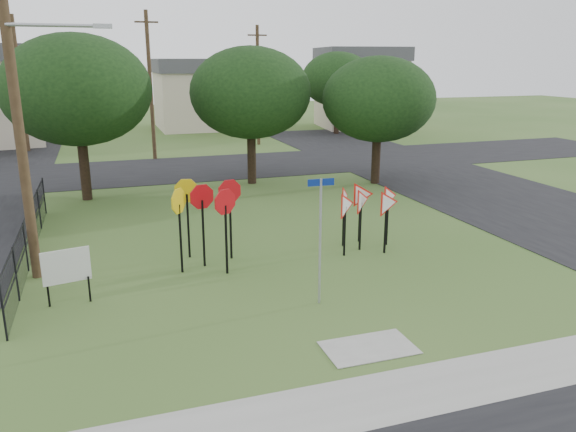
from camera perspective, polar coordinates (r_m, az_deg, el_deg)
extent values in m
plane|color=#365720|center=(14.75, 4.01, -8.97)|extent=(140.00, 140.00, 0.00)
cube|color=gray|center=(11.46, 12.41, -17.06)|extent=(30.00, 1.60, 0.02)
cube|color=#365720|center=(10.64, 15.90, -20.19)|extent=(30.00, 0.80, 0.02)
cube|color=black|center=(28.88, 18.64, 2.55)|extent=(8.00, 50.00, 0.02)
cube|color=black|center=(33.35, -9.24, 4.84)|extent=(60.00, 8.00, 0.02)
cube|color=gray|center=(12.80, 8.22, -13.11)|extent=(2.00, 1.20, 0.02)
cylinder|color=#A0A3A9|center=(14.24, 3.27, -2.73)|extent=(0.07, 0.07, 3.31)
cube|color=navy|center=(13.83, 3.37, 3.44)|extent=(0.68, 0.05, 0.18)
cube|color=black|center=(17.20, -8.59, -1.77)|extent=(0.06, 0.06, 2.09)
cube|color=black|center=(17.76, -5.85, -1.11)|extent=(0.06, 0.06, 2.09)
cube|color=black|center=(16.51, -6.29, -2.43)|extent=(0.06, 0.06, 2.09)
cube|color=black|center=(16.80, -10.85, -2.29)|extent=(0.06, 0.06, 2.09)
cube|color=black|center=(18.04, -10.10, -1.01)|extent=(0.06, 0.06, 2.09)
cube|color=black|center=(18.07, 5.77, -1.56)|extent=(0.05, 0.05, 1.64)
cube|color=black|center=(18.68, 7.35, -1.03)|extent=(0.05, 0.05, 1.64)
cube|color=black|center=(18.50, 9.86, -1.30)|extent=(0.05, 0.05, 1.64)
cube|color=black|center=(19.01, 5.66, -0.69)|extent=(0.05, 0.05, 1.64)
cube|color=black|center=(19.54, 7.28, -0.28)|extent=(0.05, 0.05, 1.64)
cube|color=black|center=(19.32, 10.04, -0.58)|extent=(0.05, 0.05, 1.64)
cube|color=black|center=(15.72, -23.17, -7.29)|extent=(0.05, 0.05, 0.70)
cube|color=black|center=(15.65, -19.53, -7.01)|extent=(0.05, 0.05, 0.70)
cube|color=silver|center=(15.44, -21.60, -4.76)|extent=(1.18, 0.29, 0.89)
cylinder|color=#4B3823|center=(17.03, -25.95, 10.28)|extent=(0.28, 0.28, 10.00)
cylinder|color=#A0A3A9|center=(16.81, -22.60, 17.46)|extent=(2.40, 0.10, 0.10)
cube|color=#A0A3A9|center=(16.79, -18.32, 17.85)|extent=(0.50, 0.18, 0.12)
cylinder|color=#4B3823|center=(36.54, -13.79, 12.62)|extent=(0.24, 0.24, 9.00)
cube|color=#4B3823|center=(36.57, -14.20, 18.57)|extent=(1.40, 0.10, 0.10)
cylinder|color=#4B3823|center=(41.93, -3.07, 13.02)|extent=(0.24, 0.24, 8.50)
cube|color=#4B3823|center=(41.93, -3.14, 17.87)|extent=(1.40, 0.10, 0.10)
cylinder|color=#4B3823|center=(42.66, -25.54, 11.95)|extent=(0.24, 0.24, 9.00)
cube|color=#4B3823|center=(42.69, -26.16, 17.02)|extent=(1.40, 0.10, 0.10)
cylinder|color=black|center=(14.14, -26.98, -8.54)|extent=(0.05, 0.05, 1.50)
cylinder|color=black|center=(16.26, -25.91, -5.34)|extent=(0.05, 0.05, 1.50)
cylinder|color=black|center=(18.43, -25.10, -2.88)|extent=(0.05, 0.05, 1.50)
cylinder|color=black|center=(20.62, -24.46, -0.94)|extent=(0.05, 0.05, 1.50)
cylinder|color=black|center=(22.83, -23.95, 0.62)|extent=(0.05, 0.05, 1.50)
cylinder|color=black|center=(25.06, -23.53, 1.91)|extent=(0.05, 0.05, 1.50)
cube|color=black|center=(19.34, -25.00, 0.15)|extent=(0.03, 11.50, 0.03)
cube|color=black|center=(19.52, -24.76, -1.86)|extent=(0.03, 11.50, 0.03)
cube|color=black|center=(19.52, -24.76, -1.86)|extent=(0.01, 11.50, 1.50)
cube|color=beige|center=(53.29, -8.70, 11.53)|extent=(8.00, 8.00, 5.00)
cube|color=#49494E|center=(53.17, -8.84, 14.86)|extent=(8.40, 8.40, 1.20)
cube|color=beige|center=(53.74, 7.27, 12.15)|extent=(7.91, 7.91, 6.00)
cube|color=#49494E|center=(53.65, 7.41, 15.99)|extent=(8.30, 8.30, 1.20)
cylinder|color=black|center=(26.81, -19.94, 4.33)|extent=(0.44, 0.44, 2.62)
ellipsoid|color=black|center=(26.40, -20.66, 11.90)|extent=(6.40, 6.40, 4.80)
cylinder|color=black|center=(28.72, -3.71, 5.75)|extent=(0.44, 0.44, 2.45)
ellipsoid|color=black|center=(28.34, -3.83, 12.39)|extent=(6.00, 6.00, 4.50)
cylinder|color=black|center=(29.03, 8.91, 5.53)|extent=(0.44, 0.44, 2.27)
ellipsoid|color=black|center=(28.66, 9.17, 11.63)|extent=(5.60, 5.60, 4.20)
cylinder|color=black|center=(48.59, 4.94, 9.76)|extent=(0.44, 0.44, 2.45)
ellipsoid|color=black|center=(48.37, 5.04, 13.68)|extent=(6.00, 6.00, 4.50)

